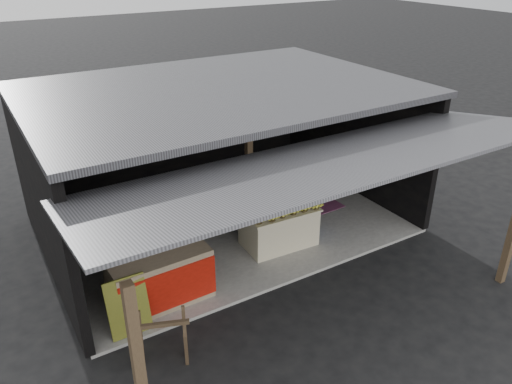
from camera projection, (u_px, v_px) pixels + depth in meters
ground at (289, 284)px, 8.90m from camera, size 80.00×80.00×0.00m
concrete_slab at (223, 223)px, 10.80m from camera, size 7.00×5.00×0.06m
shophouse at (213, 128)px, 10.13m from camera, size 7.40×7.29×3.02m
banana_table at (279, 226)px, 9.82m from camera, size 1.49×0.96×0.79m
banana_pile at (279, 205)px, 9.61m from camera, size 1.37×0.87×0.16m
white_crate at (250, 202)px, 10.59m from camera, size 0.84×0.58×0.93m
neighbor_stall at (160, 276)px, 8.16m from camera, size 1.66×0.79×1.68m
green_signboard at (128, 307)px, 7.52m from camera, size 0.63×0.25×0.94m
sawhorse at (163, 338)px, 6.98m from camera, size 0.87×0.86×0.76m
water_barrel at (309, 220)px, 10.32m from camera, size 0.35×0.35×0.51m
plastic_chair at (311, 179)px, 11.49m from camera, size 0.49×0.49×0.91m
magenta_rug at (306, 206)px, 11.42m from camera, size 1.53×1.05×0.01m
picture_frames at (167, 111)px, 11.72m from camera, size 1.62×0.04×0.46m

